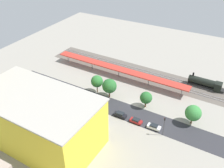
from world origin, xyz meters
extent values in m
plane|color=gray|center=(0.00, 0.00, 0.00)|extent=(163.68, 163.68, 0.00)
cube|color=#5B544C|center=(0.00, -21.42, 0.00)|extent=(102.60, 15.77, 0.01)
cube|color=#2D2D33|center=(0.00, 5.40, 0.00)|extent=(102.49, 11.53, 0.01)
cube|color=#9E9EA8|center=(0.00, -24.76, 0.18)|extent=(102.27, 2.66, 0.12)
cube|color=#9E9EA8|center=(0.00, -23.32, 0.18)|extent=(102.27, 2.66, 0.12)
cube|color=#9E9EA8|center=(0.00, -19.51, 0.18)|extent=(102.27, 2.66, 0.12)
cube|color=#9E9EA8|center=(0.00, -18.07, 0.18)|extent=(102.27, 2.66, 0.12)
cube|color=#B73328|center=(14.23, -14.50, 3.91)|extent=(61.42, 5.57, 0.45)
cylinder|color=slate|center=(-13.36, -13.81, 1.84)|extent=(0.30, 0.30, 3.68)
cylinder|color=slate|center=(0.44, -14.16, 1.84)|extent=(0.30, 0.30, 3.68)
cylinder|color=slate|center=(14.23, -14.50, 1.84)|extent=(0.30, 0.30, 3.68)
cylinder|color=slate|center=(28.03, -14.84, 1.84)|extent=(0.30, 0.30, 3.68)
cylinder|color=slate|center=(41.82, -15.18, 1.84)|extent=(0.30, 0.30, 3.68)
cube|color=black|center=(-20.51, -24.04, 0.50)|extent=(14.41, 2.92, 1.00)
cylinder|color=black|center=(-19.19, -24.07, 2.42)|extent=(11.78, 3.13, 2.84)
cube|color=black|center=(-25.05, -23.92, 1.79)|extent=(2.70, 3.11, 3.58)
cylinder|color=black|center=(-14.84, -24.18, 4.54)|extent=(0.70, 0.70, 1.40)
cube|color=black|center=(-10.80, 8.73, 0.15)|extent=(3.68, 1.84, 0.30)
cube|color=silver|center=(-10.80, 8.73, 0.69)|extent=(4.38, 1.93, 0.78)
cube|color=#1E2328|center=(-10.80, 8.73, 1.33)|extent=(2.46, 1.68, 0.51)
cube|color=black|center=(-4.53, 8.90, 0.15)|extent=(3.57, 1.89, 0.30)
cube|color=maroon|center=(-4.53, 8.90, 0.68)|extent=(4.24, 1.99, 0.76)
cube|color=#1E2328|center=(-4.53, 8.90, 1.32)|extent=(2.40, 1.70, 0.53)
cube|color=black|center=(1.53, 8.75, 0.15)|extent=(3.82, 1.71, 0.30)
cube|color=black|center=(1.53, 8.75, 0.73)|extent=(4.54, 1.78, 0.85)
cube|color=#1E2328|center=(1.53, 8.75, 1.49)|extent=(2.55, 1.56, 0.68)
cube|color=black|center=(8.82, 9.03, 0.15)|extent=(3.64, 1.88, 0.30)
cube|color=silver|center=(8.82, 9.03, 0.67)|extent=(4.33, 1.97, 0.75)
cube|color=#1E2328|center=(8.82, 9.03, 1.34)|extent=(2.44, 1.70, 0.59)
cube|color=black|center=(14.78, 8.92, 0.15)|extent=(3.89, 1.77, 0.30)
cube|color=navy|center=(14.78, 8.92, 0.68)|extent=(4.63, 1.86, 0.75)
cube|color=#1E2328|center=(14.78, 8.92, 1.35)|extent=(2.61, 1.59, 0.59)
cube|color=yellow|center=(17.58, 29.82, 7.83)|extent=(36.31, 20.35, 15.66)
cube|color=#ADA89E|center=(17.58, 29.82, 15.86)|extent=(36.93, 20.96, 0.40)
cube|color=gray|center=(38.77, 27.54, 0.60)|extent=(3.60, 3.60, 1.20)
cube|color=black|center=(17.91, 15.04, 0.25)|extent=(8.64, 2.79, 0.50)
cube|color=white|center=(16.82, 15.13, 1.86)|extent=(6.48, 2.84, 2.72)
cube|color=silver|center=(21.05, 14.78, 1.60)|extent=(2.37, 2.49, 2.21)
cube|color=black|center=(7.98, 15.43, 0.25)|extent=(9.73, 2.70, 0.50)
cube|color=silver|center=(6.83, 15.48, 1.97)|extent=(7.46, 2.87, 2.94)
cube|color=maroon|center=(11.65, 15.29, 1.61)|extent=(2.39, 2.67, 2.23)
cube|color=black|center=(15.06, 13.97, 0.25)|extent=(10.00, 2.74, 0.50)
cube|color=silver|center=(13.90, 13.91, 2.00)|extent=(7.69, 2.87, 2.99)
cube|color=#334C8C|center=(18.85, 14.16, 1.61)|extent=(2.44, 2.61, 2.21)
cylinder|color=brown|center=(10.46, 0.34, 1.52)|extent=(0.55, 0.55, 3.05)
sphere|color=#28662D|center=(10.46, 0.34, 4.97)|extent=(5.49, 5.49, 5.49)
cylinder|color=brown|center=(-20.78, 0.41, 1.31)|extent=(0.56, 0.56, 2.61)
sphere|color=#38843D|center=(-20.78, 0.41, 4.47)|extent=(5.32, 5.32, 5.32)
cylinder|color=brown|center=(-3.94, -0.59, 1.25)|extent=(0.56, 0.56, 2.50)
sphere|color=#28662D|center=(-3.94, -0.59, 4.04)|extent=(4.40, 4.40, 4.40)
cylinder|color=brown|center=(16.23, -0.14, 1.68)|extent=(0.38, 0.38, 3.37)
sphere|color=#2D7233|center=(16.23, -0.14, 5.00)|extent=(4.68, 4.68, 4.68)
cylinder|color=#333333|center=(-14.29, 10.25, 3.10)|extent=(0.16, 0.16, 6.19)
cube|color=black|center=(-14.29, 10.25, 6.64)|extent=(0.36, 0.36, 0.90)
sphere|color=red|center=(-14.07, 10.25, 6.94)|extent=(0.20, 0.20, 0.20)
camera|label=1|loc=(-28.15, 68.40, 56.77)|focal=40.32mm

